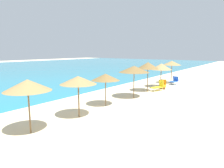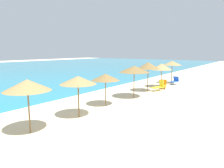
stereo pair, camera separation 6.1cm
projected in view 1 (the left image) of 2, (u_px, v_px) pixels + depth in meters
name	position (u px, v px, depth m)	size (l,w,h in m)	color
ground_plane	(139.00, 112.00, 13.65)	(160.00, 160.00, 0.00)	beige
beach_umbrella_2	(28.00, 85.00, 9.80)	(2.27, 2.27, 2.71)	brown
beach_umbrella_3	(78.00, 80.00, 12.27)	(2.24, 2.24, 2.56)	brown
beach_umbrella_4	(106.00, 77.00, 14.90)	(2.10, 2.10, 2.41)	brown
beach_umbrella_5	(134.00, 69.00, 17.41)	(2.62, 2.62, 2.80)	brown
beach_umbrella_6	(148.00, 66.00, 20.14)	(2.20, 2.20, 2.96)	brown
beach_umbrella_7	(161.00, 67.00, 22.61)	(2.36, 2.36, 2.68)	brown
beach_umbrella_8	(172.00, 63.00, 25.30)	(2.30, 2.30, 2.83)	brown
lounge_chair_0	(174.00, 81.00, 24.77)	(1.40, 0.78, 0.98)	blue
lounge_chair_1	(158.00, 86.00, 20.89)	(1.55, 1.03, 1.08)	yellow
lounge_chair_2	(163.00, 85.00, 22.40)	(1.76, 1.15, 0.88)	orange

